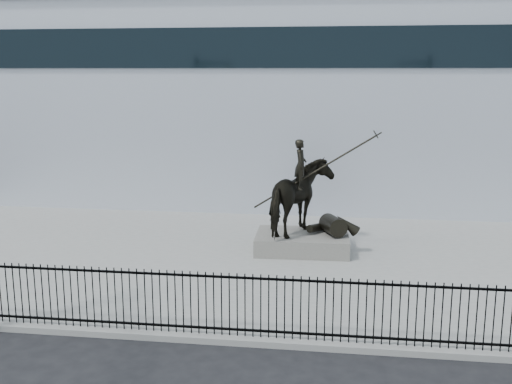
# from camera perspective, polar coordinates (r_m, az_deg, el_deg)

# --- Properties ---
(ground) EXTENTS (120.00, 120.00, 0.00)m
(ground) POSITION_cam_1_polar(r_m,az_deg,el_deg) (13.00, -1.02, -16.52)
(ground) COLOR black
(ground) RESTS_ON ground
(plaza) EXTENTS (30.00, 12.00, 0.15)m
(plaza) POSITION_cam_1_polar(r_m,az_deg,el_deg) (19.39, 2.18, -6.64)
(plaza) COLOR gray
(plaza) RESTS_ON ground
(building) EXTENTS (44.00, 14.00, 9.00)m
(building) POSITION_cam_1_polar(r_m,az_deg,el_deg) (31.43, 4.62, 8.53)
(building) COLOR silver
(building) RESTS_ON ground
(picket_fence) EXTENTS (22.10, 0.10, 1.50)m
(picket_fence) POSITION_cam_1_polar(r_m,az_deg,el_deg) (13.74, -0.22, -10.76)
(picket_fence) COLOR black
(picket_fence) RESTS_ON plaza
(statue_plinth) EXTENTS (3.15, 2.21, 0.58)m
(statue_plinth) POSITION_cam_1_polar(r_m,az_deg,el_deg) (20.26, 4.43, -4.79)
(statue_plinth) COLOR #63605A
(statue_plinth) RESTS_ON plaza
(equestrian_statue) EXTENTS (3.95, 2.50, 3.35)m
(equestrian_statue) POSITION_cam_1_polar(r_m,az_deg,el_deg) (19.89, 4.67, -0.64)
(equestrian_statue) COLOR black
(equestrian_statue) RESTS_ON statue_plinth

